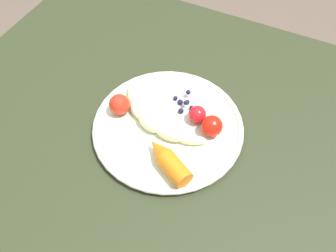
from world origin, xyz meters
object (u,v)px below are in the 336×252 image
at_px(dining_table, 160,155).
at_px(tomato_mid, 118,106).
at_px(banana, 154,120).
at_px(carrot_orange, 168,160).
at_px(tomato_near, 212,126).
at_px(blueberry_pile, 185,103).
at_px(tomato_far, 197,115).
at_px(plate, 168,127).

relative_size(dining_table, tomato_mid, 22.61).
xyz_separation_m(banana, carrot_orange, (0.07, -0.08, 0.01)).
bearing_deg(tomato_mid, tomato_near, 10.80).
bearing_deg(tomato_near, banana, -164.60).
bearing_deg(tomato_near, carrot_orange, -112.50).
distance_m(blueberry_pile, tomato_far, 0.05).
bearing_deg(tomato_far, carrot_orange, -93.04).
relative_size(blueberry_pile, tomato_mid, 1.43).
xyz_separation_m(carrot_orange, tomato_far, (0.01, 0.12, -0.00)).
bearing_deg(blueberry_pile, dining_table, -108.65).
bearing_deg(blueberry_pile, tomato_near, -28.94).
relative_size(carrot_orange, tomato_far, 3.04).
height_order(blueberry_pile, tomato_far, tomato_far).
xyz_separation_m(blueberry_pile, tomato_far, (0.04, -0.03, 0.01)).
height_order(banana, carrot_orange, carrot_orange).
bearing_deg(carrot_orange, banana, 132.12).
bearing_deg(tomato_mid, banana, 3.93).
distance_m(blueberry_pile, tomato_near, 0.09).
bearing_deg(carrot_orange, plate, 115.63).
distance_m(dining_table, tomato_far, 0.15).
bearing_deg(banana, plate, 15.94).
relative_size(carrot_orange, blueberry_pile, 1.80).
xyz_separation_m(plate, carrot_orange, (0.04, -0.08, 0.02)).
bearing_deg(tomato_near, blueberry_pile, 151.06).
distance_m(plate, carrot_orange, 0.10).
distance_m(tomato_near, tomato_mid, 0.20).
bearing_deg(plate, tomato_near, 15.22).
height_order(dining_table, plate, plate).
height_order(plate, tomato_near, tomato_near).
relative_size(carrot_orange, tomato_near, 2.58).
xyz_separation_m(plate, tomato_mid, (-0.11, -0.01, 0.02)).
distance_m(blueberry_pile, tomato_mid, 0.14).
bearing_deg(blueberry_pile, tomato_far, -33.73).
bearing_deg(tomato_near, plate, -164.78).
bearing_deg(banana, tomato_far, 32.32).
distance_m(carrot_orange, tomato_far, 0.12).
height_order(dining_table, banana, banana).
bearing_deg(dining_table, carrot_orange, -52.98).
bearing_deg(tomato_far, tomato_near, -23.57).
relative_size(blueberry_pile, tomato_far, 1.69).
bearing_deg(banana, tomato_near, 15.40).
relative_size(tomato_near, tomato_mid, 1.00).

